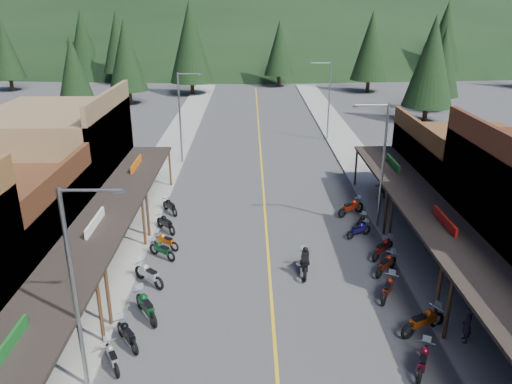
{
  "coord_description": "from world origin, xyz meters",
  "views": [
    {
      "loc": [
        -1.0,
        -20.9,
        13.46
      ],
      "look_at": [
        -0.67,
        6.7,
        3.0
      ],
      "focal_mm": 35.0,
      "sensor_mm": 36.0,
      "label": 1
    }
  ],
  "objects_px": {
    "bike_west_11": "(166,223)",
    "rider_on_bike": "(305,262)",
    "streetlight_3": "(328,97)",
    "bike_east_12": "(351,206)",
    "bike_west_12": "(170,205)",
    "bike_east_10": "(359,229)",
    "pine_0": "(6,50)",
    "streetlight_1": "(181,114)",
    "bike_west_6": "(127,333)",
    "pine_3": "(279,48)",
    "pine_10": "(126,55)",
    "pine_1": "(118,41)",
    "bike_west_8": "(149,273)",
    "bike_west_5": "(112,356)",
    "bike_east_6": "(423,320)",
    "pine_9": "(443,62)",
    "pedestrian_east_b": "(380,186)",
    "shop_west_3": "(60,161)",
    "bike_east_11": "(361,223)",
    "pine_5": "(445,36)",
    "bike_east_9": "(383,247)",
    "pine_11": "(431,61)",
    "streetlight_2": "(381,161)",
    "pine_4": "(371,46)",
    "bike_east_8": "(386,263)",
    "shop_east_3": "(465,174)",
    "bike_east_5": "(423,359)",
    "bike_west_9": "(162,249)",
    "bike_east_7": "(388,287)",
    "streetlight_0": "(77,284)",
    "pedestrian_east_a": "(467,325)",
    "pine_7": "(83,39)",
    "bike_west_10": "(166,240)",
    "pine_8": "(74,70)",
    "bike_west_7": "(146,305)"
  },
  "relations": [
    {
      "from": "bike_east_5",
      "to": "bike_west_8",
      "type": "bearing_deg",
      "value": 176.35
    },
    {
      "from": "pine_1",
      "to": "bike_west_8",
      "type": "height_order",
      "value": "pine_1"
    },
    {
      "from": "shop_west_3",
      "to": "pine_10",
      "type": "bearing_deg",
      "value": 96.22
    },
    {
      "from": "pine_1",
      "to": "rider_on_bike",
      "type": "xyz_separation_m",
      "value": [
        25.84,
        -67.69,
        -6.56
      ]
    },
    {
      "from": "bike_east_11",
      "to": "bike_west_5",
      "type": "bearing_deg",
      "value": -104.27
    },
    {
      "from": "shop_west_3",
      "to": "pine_3",
      "type": "relative_size",
      "value": 0.99
    },
    {
      "from": "bike_east_9",
      "to": "bike_west_8",
      "type": "bearing_deg",
      "value": -124.23
    },
    {
      "from": "shop_west_3",
      "to": "pine_0",
      "type": "distance_m",
      "value": 57.15
    },
    {
      "from": "pine_0",
      "to": "streetlight_2",
      "type": "bearing_deg",
      "value": -48.99
    },
    {
      "from": "streetlight_3",
      "to": "pedestrian_east_a",
      "type": "relative_size",
      "value": 4.92
    },
    {
      "from": "pine_9",
      "to": "pedestrian_east_b",
      "type": "relative_size",
      "value": 5.62
    },
    {
      "from": "streetlight_0",
      "to": "bike_east_7",
      "type": "relative_size",
      "value": 3.86
    },
    {
      "from": "streetlight_1",
      "to": "rider_on_bike",
      "type": "distance_m",
      "value": 21.89
    },
    {
      "from": "shop_east_3",
      "to": "pine_4",
      "type": "bearing_deg",
      "value": 85.02
    },
    {
      "from": "streetlight_3",
      "to": "bike_east_6",
      "type": "height_order",
      "value": "streetlight_3"
    },
    {
      "from": "bike_west_6",
      "to": "bike_east_8",
      "type": "height_order",
      "value": "bike_east_8"
    },
    {
      "from": "streetlight_0",
      "to": "bike_east_6",
      "type": "relative_size",
      "value": 3.41
    },
    {
      "from": "bike_east_6",
      "to": "bike_west_8",
      "type": "bearing_deg",
      "value": -135.04
    },
    {
      "from": "pine_10",
      "to": "bike_east_11",
      "type": "height_order",
      "value": "pine_10"
    },
    {
      "from": "bike_east_11",
      "to": "pine_8",
      "type": "bearing_deg",
      "value": 161.29
    },
    {
      "from": "bike_west_11",
      "to": "rider_on_bike",
      "type": "bearing_deg",
      "value": -71.69
    },
    {
      "from": "bike_west_7",
      "to": "bike_west_10",
      "type": "bearing_deg",
      "value": 60.42
    },
    {
      "from": "bike_west_7",
      "to": "bike_west_6",
      "type": "bearing_deg",
      "value": -133.31
    },
    {
      "from": "shop_west_3",
      "to": "pine_8",
      "type": "xyz_separation_m",
      "value": [
        -8.22,
        28.7,
        2.46
      ]
    },
    {
      "from": "shop_east_3",
      "to": "pine_0",
      "type": "relative_size",
      "value": 0.99
    },
    {
      "from": "shop_east_3",
      "to": "bike_west_10",
      "type": "height_order",
      "value": "shop_east_3"
    },
    {
      "from": "pine_1",
      "to": "bike_east_7",
      "type": "xyz_separation_m",
      "value": [
        29.65,
        -70.05,
        -6.65
      ]
    },
    {
      "from": "streetlight_3",
      "to": "bike_east_12",
      "type": "relative_size",
      "value": 3.61
    },
    {
      "from": "pine_3",
      "to": "pine_10",
      "type": "bearing_deg",
      "value": -143.97
    },
    {
      "from": "pine_10",
      "to": "bike_east_7",
      "type": "bearing_deg",
      "value": -64.71
    },
    {
      "from": "shop_west_3",
      "to": "pine_5",
      "type": "xyz_separation_m",
      "value": [
        47.78,
        60.7,
        4.47
      ]
    },
    {
      "from": "pine_0",
      "to": "streetlight_1",
      "type": "bearing_deg",
      "value": -50.44
    },
    {
      "from": "pine_9",
      "to": "bike_east_9",
      "type": "relative_size",
      "value": 5.13
    },
    {
      "from": "bike_west_12",
      "to": "bike_west_6",
      "type": "bearing_deg",
      "value": -122.93
    },
    {
      "from": "pine_0",
      "to": "bike_east_6",
      "type": "xyz_separation_m",
      "value": [
        46.45,
        -64.85,
        -5.81
      ]
    },
    {
      "from": "pine_3",
      "to": "pine_8",
      "type": "xyz_separation_m",
      "value": [
        -26.0,
        -26.0,
        -0.51
      ]
    },
    {
      "from": "bike_west_5",
      "to": "bike_east_6",
      "type": "bearing_deg",
      "value": -19.35
    },
    {
      "from": "bike_west_8",
      "to": "bike_east_7",
      "type": "bearing_deg",
      "value": -54.08
    },
    {
      "from": "streetlight_1",
      "to": "pine_7",
      "type": "distance_m",
      "value": 59.59
    },
    {
      "from": "streetlight_1",
      "to": "bike_east_11",
      "type": "xyz_separation_m",
      "value": [
        12.9,
        -14.31,
        -3.93
      ]
    },
    {
      "from": "pine_9",
      "to": "bike_west_9",
      "type": "relative_size",
      "value": 5.55
    },
    {
      "from": "shop_west_3",
      "to": "bike_east_9",
      "type": "relative_size",
      "value": 5.17
    },
    {
      "from": "pine_4",
      "to": "bike_east_10",
      "type": "xyz_separation_m",
      "value": [
        -12.37,
        -53.27,
        -6.71
      ]
    },
    {
      "from": "bike_west_12",
      "to": "bike_east_10",
      "type": "bearing_deg",
      "value": -51.91
    },
    {
      "from": "shop_west_3",
      "to": "bike_west_12",
      "type": "relative_size",
      "value": 5.5
    },
    {
      "from": "bike_east_7",
      "to": "pedestrian_east_b",
      "type": "xyz_separation_m",
      "value": [
        2.75,
        12.92,
        0.52
      ]
    },
    {
      "from": "streetlight_2",
      "to": "pine_3",
      "type": "height_order",
      "value": "pine_3"
    },
    {
      "from": "bike_east_8",
      "to": "pine_1",
      "type": "bearing_deg",
      "value": 156.49
    },
    {
      "from": "pine_0",
      "to": "pine_3",
      "type": "bearing_deg",
      "value": 5.19
    },
    {
      "from": "pine_1",
      "to": "pine_11",
      "type": "relative_size",
      "value": 1.01
    }
  ]
}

